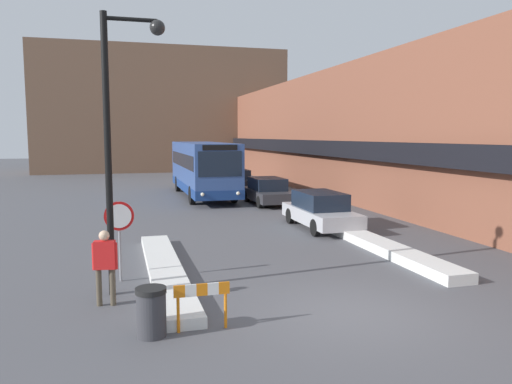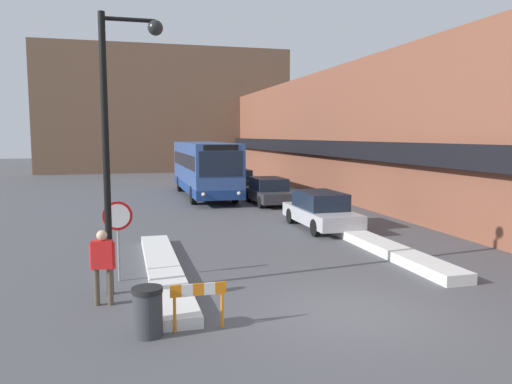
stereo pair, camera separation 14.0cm
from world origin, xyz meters
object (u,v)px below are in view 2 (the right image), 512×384
(stop_sign, at_px, (118,224))
(pedestrian, at_px, (103,260))
(city_bus, at_px, (204,168))
(trash_bin, at_px, (148,312))
(construction_barricade, at_px, (198,297))
(parked_car_middle, at_px, (269,191))
(parked_car_back, at_px, (238,180))
(street_lamp, at_px, (117,124))
(parked_car_front, at_px, (321,210))

(stop_sign, relative_size, pedestrian, 1.23)
(city_bus, xyz_separation_m, trash_bin, (-4.54, -21.38, -1.33))
(pedestrian, bearing_deg, construction_barricade, -38.32)
(parked_car_middle, xyz_separation_m, trash_bin, (-7.43, -17.01, -0.26))
(parked_car_back, distance_m, street_lamp, 23.55)
(parked_car_front, height_order, pedestrian, pedestrian)
(parked_car_middle, relative_size, trash_bin, 4.66)
(parked_car_front, distance_m, trash_bin, 12.07)
(parked_car_back, xyz_separation_m, pedestrian, (-8.31, -22.70, 0.32))
(parked_car_middle, xyz_separation_m, construction_barricade, (-6.46, -16.98, -0.07))
(street_lamp, relative_size, pedestrian, 3.85)
(trash_bin, relative_size, construction_barricade, 0.86)
(stop_sign, bearing_deg, pedestrian, -100.12)
(city_bus, bearing_deg, parked_car_front, -76.32)
(parked_car_middle, bearing_deg, street_lamp, -119.10)
(street_lamp, bearing_deg, construction_barricade, -62.44)
(parked_car_front, xyz_separation_m, pedestrian, (-8.31, -7.47, 0.28))
(parked_car_middle, relative_size, pedestrian, 2.58)
(street_lamp, distance_m, pedestrian, 3.17)
(stop_sign, bearing_deg, trash_bin, -82.02)
(construction_barricade, bearing_deg, city_bus, 80.51)
(parked_car_back, height_order, trash_bin, parked_car_back)
(parked_car_back, relative_size, trash_bin, 4.50)
(city_bus, height_order, trash_bin, city_bus)
(parked_car_back, distance_m, pedestrian, 24.18)
(city_bus, bearing_deg, street_lamp, -105.12)
(construction_barricade, bearing_deg, parked_car_front, 55.71)
(stop_sign, xyz_separation_m, pedestrian, (-0.33, -1.84, -0.50))
(parked_car_middle, bearing_deg, parked_car_front, -90.00)
(pedestrian, xyz_separation_m, trash_bin, (0.87, -2.03, -0.55))
(parked_car_middle, height_order, stop_sign, stop_sign)
(pedestrian, distance_m, trash_bin, 2.28)
(parked_car_back, relative_size, stop_sign, 2.02)
(stop_sign, xyz_separation_m, construction_barricade, (1.52, -3.84, -0.86))
(trash_bin, bearing_deg, street_lamp, 99.50)
(stop_sign, relative_size, construction_barricade, 1.92)
(city_bus, height_order, stop_sign, city_bus)
(parked_car_middle, xyz_separation_m, parked_car_back, (-0.00, 7.72, -0.03))
(parked_car_middle, bearing_deg, construction_barricade, -110.82)
(city_bus, distance_m, trash_bin, 21.90)
(pedestrian, height_order, construction_barricade, pedestrian)
(parked_car_front, relative_size, parked_car_middle, 1.05)
(stop_sign, distance_m, pedestrian, 1.94)
(parked_car_middle, height_order, trash_bin, parked_car_middle)
(stop_sign, height_order, street_lamp, street_lamp)
(street_lamp, distance_m, construction_barricade, 4.63)
(city_bus, bearing_deg, parked_car_middle, -56.51)
(parked_car_back, bearing_deg, pedestrian, -110.10)
(parked_car_back, bearing_deg, parked_car_middle, -90.00)
(parked_car_middle, height_order, parked_car_back, parked_car_middle)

